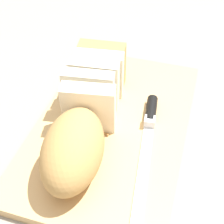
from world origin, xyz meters
The scene contains 6 objects.
ground_plane centered at (0.00, 0.00, 0.00)m, with size 3.00×3.00×0.00m, color gray.
cutting_board centered at (0.00, 0.00, 0.01)m, with size 0.45×0.28×0.02m, color tan.
bread_loaf centered at (-0.04, 0.04, 0.07)m, with size 0.35×0.13×0.10m.
bread_knife centered at (0.01, -0.07, 0.03)m, with size 0.28×0.05×0.02m.
crumb_near_knife centered at (-0.03, 0.00, 0.02)m, with size 0.01×0.01×0.01m, color #A8753D.
crumb_near_loaf centered at (-0.01, 0.03, 0.02)m, with size 0.01×0.01×0.01m, color #A8753D.
Camera 1 is at (-0.42, -0.12, 0.47)m, focal length 52.48 mm.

